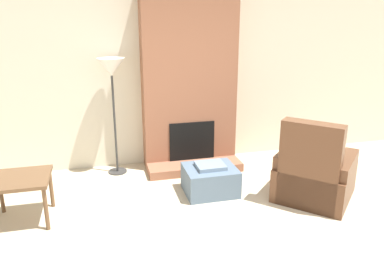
# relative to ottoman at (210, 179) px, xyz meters

# --- Properties ---
(wall_back) EXTENTS (7.45, 0.06, 2.60)m
(wall_back) POSITION_rel_ottoman_xyz_m (-0.02, 1.25, 1.12)
(wall_back) COLOR beige
(wall_back) RESTS_ON ground_plane
(fireplace) EXTENTS (1.37, 0.71, 2.60)m
(fireplace) POSITION_rel_ottoman_xyz_m (-0.02, 1.03, 1.06)
(fireplace) COLOR #935B42
(fireplace) RESTS_ON ground_plane
(ottoman) EXTENTS (0.65, 0.56, 0.39)m
(ottoman) POSITION_rel_ottoman_xyz_m (0.00, 0.00, 0.00)
(ottoman) COLOR slate
(ottoman) RESTS_ON ground_plane
(armchair) EXTENTS (1.24, 1.24, 1.05)m
(armchair) POSITION_rel_ottoman_xyz_m (1.18, -0.48, 0.12)
(armchair) COLOR brown
(armchair) RESTS_ON ground_plane
(side_table) EXTENTS (0.62, 0.60, 0.52)m
(side_table) POSITION_rel_ottoman_xyz_m (-2.20, -0.16, 0.27)
(side_table) COLOR brown
(side_table) RESTS_ON ground_plane
(floor_lamp_left) EXTENTS (0.37, 0.37, 1.64)m
(floor_lamp_left) POSITION_rel_ottoman_xyz_m (-1.12, 0.95, 1.26)
(floor_lamp_left) COLOR #333333
(floor_lamp_left) RESTS_ON ground_plane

